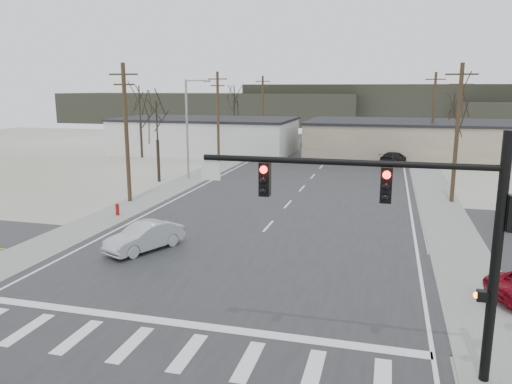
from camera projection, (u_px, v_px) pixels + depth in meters
ground at (227, 273)px, 22.67m from camera, size 140.00×140.00×0.00m
main_road at (290, 202)px, 36.85m from camera, size 18.00×110.00×0.05m
cross_road at (227, 273)px, 22.67m from camera, size 90.00×10.00×0.04m
sidewalk_left at (184, 182)px, 44.26m from camera, size 3.00×90.00×0.06m
sidewalk_right at (436, 196)px, 38.90m from camera, size 3.00×90.00×0.06m
traffic_signal_mast at (425, 220)px, 13.85m from camera, size 8.95×0.43×7.20m
fire_hydrant at (117, 209)px, 32.72m from camera, size 0.24×0.24×0.87m
building_left_far at (206, 136)px, 64.08m from camera, size 22.30×12.30×4.50m
building_right_far at (416, 139)px, 61.31m from camera, size 26.30×14.30×4.30m
upole_left_b at (126, 131)px, 35.85m from camera, size 2.20×0.30×10.00m
upole_left_c at (218, 116)px, 54.77m from camera, size 2.20×0.30×10.00m
upole_left_d at (263, 109)px, 73.68m from camera, size 2.20×0.30×10.00m
upole_right_a at (457, 131)px, 35.72m from camera, size 2.20×0.30×10.00m
upole_right_b at (433, 115)px, 56.52m from camera, size 2.20×0.30×10.00m
streetlight_main at (189, 124)px, 45.16m from camera, size 2.40×0.25×9.00m
tree_left_near at (157, 123)px, 43.80m from camera, size 3.30×3.30×7.35m
tree_right_mid at (459, 116)px, 42.89m from camera, size 3.74×3.74×8.33m
tree_left_far at (234, 103)px, 68.42m from camera, size 3.96×3.96×8.82m
tree_right_far at (454, 108)px, 66.91m from camera, size 3.52×3.52×7.84m
tree_left_mid at (140, 105)px, 59.09m from camera, size 3.96×3.96×8.82m
hill_left at (208, 108)px, 117.79m from camera, size 70.00×18.00×7.00m
hill_center at (430, 105)px, 108.74m from camera, size 80.00×18.00×9.00m
sedan_crossing at (144, 237)px, 25.67m from camera, size 3.14×4.52×1.41m
car_far_a at (394, 158)px, 54.90m from camera, size 3.53×4.91×1.32m
car_far_b at (308, 140)px, 71.82m from camera, size 2.51×4.86×1.58m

